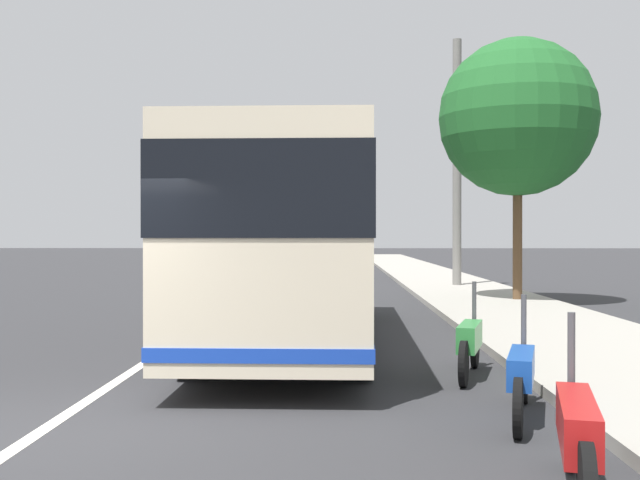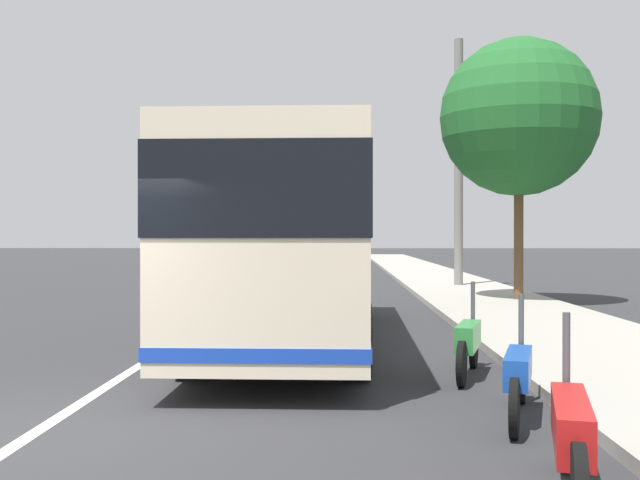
{
  "view_description": "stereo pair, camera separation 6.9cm",
  "coord_description": "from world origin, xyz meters",
  "views": [
    {
      "loc": [
        -7.14,
        -2.85,
        1.88
      ],
      "look_at": [
        8.06,
        -2.5,
        1.8
      ],
      "focal_mm": 42.47,
      "sensor_mm": 36.0,
      "label": 1
    },
    {
      "loc": [
        -7.14,
        -2.92,
        1.88
      ],
      "look_at": [
        8.06,
        -2.5,
        1.8
      ],
      "focal_mm": 42.47,
      "sensor_mm": 36.0,
      "label": 2
    }
  ],
  "objects": [
    {
      "name": "ground_plane",
      "position": [
        0.0,
        0.0,
        0.0
      ],
      "size": [
        220.0,
        220.0,
        0.0
      ],
      "primitive_type": "plane",
      "color": "#2D2D30"
    },
    {
      "name": "coach_bus",
      "position": [
        6.28,
        -2.1,
        1.9
      ],
      "size": [
        10.82,
        2.71,
        3.28
      ],
      "rotation": [
        0.0,
        0.0,
        -0.02
      ],
      "color": "beige",
      "rests_on": "ground"
    },
    {
      "name": "motorcycle_nearest_curb",
      "position": [
        -1.83,
        -4.53,
        0.48
      ],
      "size": [
        2.31,
        0.64,
        1.28
      ],
      "rotation": [
        0.0,
        0.0,
        -0.24
      ],
      "color": "black",
      "rests_on": "ground"
    },
    {
      "name": "lane_divider_line",
      "position": [
        10.0,
        0.0,
        0.0
      ],
      "size": [
        110.0,
        0.16,
        0.01
      ],
      "primitive_type": "cube",
      "color": "silver",
      "rests_on": "ground"
    },
    {
      "name": "motorcycle_by_tree",
      "position": [
        0.68,
        -4.75,
        0.45
      ],
      "size": [
        2.07,
        0.65,
        1.23
      ],
      "rotation": [
        0.0,
        0.0,
        -0.27
      ],
      "color": "black",
      "rests_on": "ground"
    },
    {
      "name": "roadside_tree_mid_block",
      "position": [
        13.86,
        -7.83,
        5.15
      ],
      "size": [
        4.34,
        4.34,
        7.33
      ],
      "color": "brown",
      "rests_on": "ground"
    },
    {
      "name": "motorcycle_far_end",
      "position": [
        3.02,
        -4.63,
        0.45
      ],
      "size": [
        1.99,
        0.63,
        1.24
      ],
      "rotation": [
        0.0,
        0.0,
        -0.27
      ],
      "color": "black",
      "rests_on": "ground"
    },
    {
      "name": "car_behind_bus",
      "position": [
        26.37,
        -2.03,
        0.66
      ],
      "size": [
        4.52,
        2.02,
        1.36
      ],
      "rotation": [
        0.0,
        0.0,
        0.06
      ],
      "color": "gray",
      "rests_on": "ground"
    },
    {
      "name": "car_far_distant",
      "position": [
        41.27,
        1.67,
        0.73
      ],
      "size": [
        4.54,
        2.18,
        1.55
      ],
      "rotation": [
        0.0,
        0.0,
        3.07
      ],
      "color": "red",
      "rests_on": "ground"
    },
    {
      "name": "sidewalk_curb",
      "position": [
        10.0,
        -7.04,
        0.07
      ],
      "size": [
        110.0,
        3.6,
        0.14
      ],
      "primitive_type": "cube",
      "color": "#9E998E",
      "rests_on": "ground"
    },
    {
      "name": "utility_pole",
      "position": [
        19.94,
        -7.12,
        4.45
      ],
      "size": [
        0.31,
        0.31,
        8.9
      ],
      "primitive_type": "cylinder",
      "color": "slate",
      "rests_on": "ground"
    }
  ]
}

